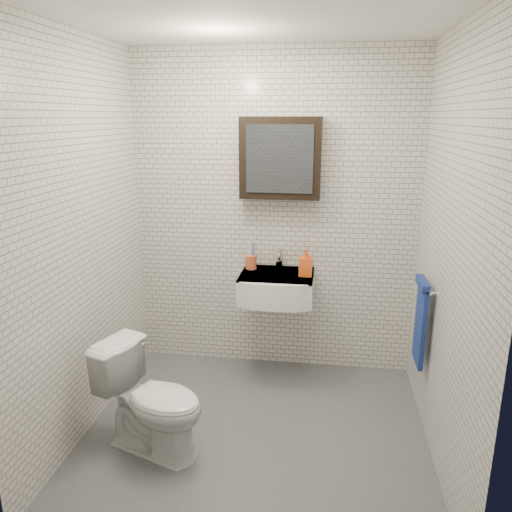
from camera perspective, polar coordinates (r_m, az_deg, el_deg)
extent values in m
cube|color=#4D4F55|center=(3.47, -0.06, -19.46)|extent=(2.20, 2.00, 0.01)
cube|color=silver|center=(3.90, 2.08, 4.58)|extent=(2.20, 0.02, 2.50)
cube|color=silver|center=(2.00, -4.29, -6.45)|extent=(2.20, 0.02, 2.50)
cube|color=silver|center=(3.27, -19.49, 1.52)|extent=(0.02, 2.00, 2.50)
cube|color=silver|center=(2.98, 21.33, 0.01)|extent=(0.02, 2.00, 2.50)
cube|color=white|center=(2.88, -0.08, 25.68)|extent=(2.20, 2.00, 0.02)
cube|color=white|center=(3.81, 2.39, -3.50)|extent=(0.55, 0.45, 0.20)
cylinder|color=silver|center=(3.80, 2.43, -2.14)|extent=(0.31, 0.31, 0.02)
cylinder|color=silver|center=(3.80, 2.43, -2.03)|extent=(0.04, 0.04, 0.01)
cube|color=white|center=(3.78, 2.40, -2.14)|extent=(0.55, 0.45, 0.01)
cylinder|color=silver|center=(3.93, 2.66, -0.92)|extent=(0.06, 0.06, 0.06)
cylinder|color=silver|center=(3.91, 2.67, -0.08)|extent=(0.03, 0.03, 0.08)
cylinder|color=silver|center=(3.84, 2.59, 0.11)|extent=(0.02, 0.12, 0.02)
cube|color=silver|center=(3.92, 2.73, 0.82)|extent=(0.02, 0.09, 0.01)
cube|color=black|center=(3.76, 2.80, 11.09)|extent=(0.60, 0.14, 0.60)
cube|color=#3F444C|center=(3.69, 2.69, 11.00)|extent=(0.49, 0.01, 0.49)
cylinder|color=silver|center=(3.39, 18.91, -3.27)|extent=(0.02, 0.30, 0.02)
cylinder|color=silver|center=(3.51, 18.87, -2.60)|extent=(0.04, 0.02, 0.02)
cylinder|color=silver|center=(3.27, 19.65, -4.01)|extent=(0.04, 0.02, 0.02)
cube|color=navy|center=(3.48, 18.28, -7.48)|extent=(0.03, 0.26, 0.54)
cube|color=navy|center=(3.38, 18.52, -3.02)|extent=(0.05, 0.26, 0.05)
cylinder|color=#C95232|center=(3.89, -0.58, -0.71)|extent=(0.10, 0.10, 0.11)
cylinder|color=white|center=(3.86, -0.85, 0.25)|extent=(0.02, 0.03, 0.20)
cylinder|color=teal|center=(3.86, -0.41, 0.09)|extent=(0.02, 0.02, 0.18)
cylinder|color=white|center=(3.88, -0.63, 0.42)|extent=(0.02, 0.04, 0.21)
cylinder|color=teal|center=(3.88, -0.28, 0.24)|extent=(0.03, 0.04, 0.19)
imported|color=#F7551A|center=(3.72, 5.70, -0.68)|extent=(0.10, 0.10, 0.21)
imported|color=white|center=(3.21, -11.72, -15.80)|extent=(0.76, 0.59, 0.68)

